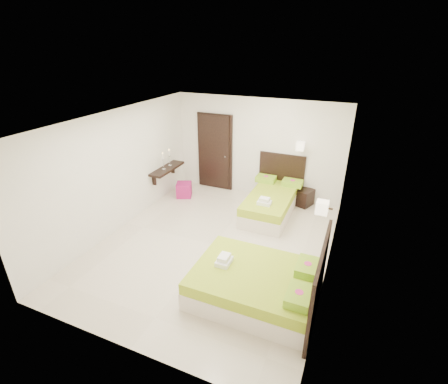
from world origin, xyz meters
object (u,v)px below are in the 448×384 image
at_px(nightstand, 302,197).
at_px(ottoman, 184,190).
at_px(bed_single, 271,201).
at_px(bed_double, 260,284).

relative_size(nightstand, ottoman, 1.25).
distance_m(bed_single, bed_double, 3.03).
bearing_deg(bed_single, ottoman, -178.88).
xyz_separation_m(bed_single, ottoman, (-2.42, -0.05, -0.11)).
xyz_separation_m(bed_double, nightstand, (-0.02, 3.70, -0.08)).
height_order(bed_double, ottoman, bed_double).
bearing_deg(bed_single, nightstand, 50.03).
bearing_deg(bed_single, bed_double, -77.89).
relative_size(bed_single, bed_double, 1.00).
distance_m(nightstand, ottoman, 3.13).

